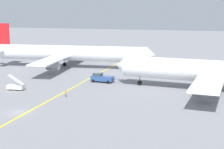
% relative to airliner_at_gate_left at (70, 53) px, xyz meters
% --- Properties ---
extents(ground_plane, '(600.00, 600.00, 0.00)m').
position_rel_airliner_at_gate_left_xyz_m(ground_plane, '(12.62, -52.78, -5.31)').
color(ground_plane, gray).
extents(taxiway_stripe, '(2.00, 120.00, 0.01)m').
position_rel_airliner_at_gate_left_xyz_m(taxiway_stripe, '(14.22, -42.78, -5.30)').
color(taxiway_stripe, yellow).
rests_on(taxiway_stripe, ground).
extents(airliner_at_gate_left, '(61.02, 49.47, 15.85)m').
position_rel_airliner_at_gate_left_xyz_m(airliner_at_gate_left, '(0.00, 0.00, 0.00)').
color(airliner_at_gate_left, white).
rests_on(airliner_at_gate_left, ground).
extents(airliner_being_pushed, '(48.59, 43.16, 15.81)m').
position_rel_airliner_at_gate_left_xyz_m(airliner_being_pushed, '(48.21, -21.82, -0.17)').
color(airliner_being_pushed, white).
rests_on(airliner_being_pushed, ground).
extents(pushback_tug, '(9.76, 3.43, 3.00)m').
position_rel_airliner_at_gate_left_xyz_m(pushback_tug, '(19.19, -19.80, -4.03)').
color(pushback_tug, '#2D4C8C').
rests_on(pushback_tug, ground).
extents(gse_stair_truck_yellow, '(4.74, 2.29, 4.06)m').
position_rel_airliner_at_gate_left_xyz_m(gse_stair_truck_yellow, '(0.95, -35.85, -4.28)').
color(gse_stair_truck_yellow, silver).
rests_on(gse_stair_truck_yellow, ground).
extents(ground_crew_wing_walker_right, '(0.36, 0.36, 1.60)m').
position_rel_airliner_at_gate_left_xyz_m(ground_crew_wing_walker_right, '(16.52, -38.45, -4.48)').
color(ground_crew_wing_walker_right, '#4C4C51').
rests_on(ground_crew_wing_walker_right, ground).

